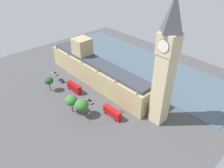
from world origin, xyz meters
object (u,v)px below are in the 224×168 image
at_px(clock_tower, 166,63).
at_px(plane_tree_near_tower, 49,81).
at_px(double_decker_bus_leading, 74,87).
at_px(street_lamp_under_trees, 89,116).
at_px(parliament_building, 96,70).
at_px(plane_tree_opposite_hall, 71,100).
at_px(car_silver_by_river_gate, 89,101).
at_px(car_blue_far_end, 61,80).
at_px(pedestrian_corner, 122,111).
at_px(double_decker_bus_trailing, 112,112).
at_px(plane_tree_midblock, 82,105).
at_px(car_white_kerbside, 55,73).

distance_m(clock_tower, plane_tree_near_tower, 66.79).
xyz_separation_m(double_decker_bus_leading, street_lamp_under_trees, (10.23, 27.46, 2.06)).
distance_m(parliament_building, plane_tree_opposite_hall, 30.38).
distance_m(clock_tower, car_silver_by_river_gate, 46.83).
xyz_separation_m(parliament_building, plane_tree_opposite_hall, (26.88, 14.14, -0.63)).
height_order(car_blue_far_end, pedestrian_corner, car_blue_far_end).
distance_m(clock_tower, plane_tree_opposite_hall, 48.16).
xyz_separation_m(clock_tower, double_decker_bus_trailing, (14.54, -16.27, -27.66)).
bearing_deg(pedestrian_corner, car_silver_by_river_gate, 179.17).
relative_size(plane_tree_midblock, plane_tree_opposite_hall, 0.99).
bearing_deg(plane_tree_midblock, car_white_kerbside, -103.06).
bearing_deg(parliament_building, plane_tree_near_tower, -21.79).
height_order(car_silver_by_river_gate, plane_tree_near_tower, plane_tree_near_tower).
xyz_separation_m(double_decker_bus_leading, car_silver_by_river_gate, (0.42, 14.23, -1.75)).
bearing_deg(street_lamp_under_trees, double_decker_bus_trailing, 164.39).
bearing_deg(pedestrian_corner, plane_tree_opposite_hall, -157.57).
xyz_separation_m(parliament_building, car_white_kerbside, (14.62, -24.48, -6.76)).
bearing_deg(plane_tree_opposite_hall, clock_tower, 129.33).
bearing_deg(double_decker_bus_leading, car_silver_by_river_gate, -94.27).
bearing_deg(double_decker_bus_trailing, car_blue_far_end, -89.32).
bearing_deg(car_white_kerbside, double_decker_bus_trailing, -88.90).
xyz_separation_m(car_white_kerbside, pedestrian_corner, (-5.55, 55.96, -0.15)).
relative_size(double_decker_bus_trailing, plane_tree_opposite_hall, 1.10).
xyz_separation_m(car_blue_far_end, street_lamp_under_trees, (10.10, 41.54, 3.80)).
height_order(car_blue_far_end, plane_tree_midblock, plane_tree_midblock).
bearing_deg(street_lamp_under_trees, car_silver_by_river_gate, -126.55).
bearing_deg(car_white_kerbside, clock_tower, -77.34).
bearing_deg(street_lamp_under_trees, car_white_kerbside, -102.49).
height_order(car_white_kerbside, street_lamp_under_trees, street_lamp_under_trees).
relative_size(double_decker_bus_trailing, pedestrian_corner, 6.41).
bearing_deg(double_decker_bus_leading, pedestrian_corner, -80.44).
bearing_deg(plane_tree_near_tower, parliament_building, 158.21).
height_order(double_decker_bus_leading, plane_tree_opposite_hall, plane_tree_opposite_hall).
bearing_deg(plane_tree_opposite_hall, plane_tree_midblock, 108.03).
xyz_separation_m(car_white_kerbside, car_silver_by_river_gate, (1.66, 38.57, -0.00)).
relative_size(double_decker_bus_leading, plane_tree_opposite_hall, 1.10).
xyz_separation_m(clock_tower, car_blue_far_end, (15.83, -60.99, -29.41)).
height_order(double_decker_bus_trailing, plane_tree_midblock, plane_tree_midblock).
distance_m(double_decker_bus_leading, plane_tree_near_tower, 14.62).
bearing_deg(car_white_kerbside, car_silver_by_river_gate, -91.28).
relative_size(parliament_building, pedestrian_corner, 48.01).
xyz_separation_m(clock_tower, street_lamp_under_trees, (25.93, -19.45, -25.61)).
bearing_deg(plane_tree_opposite_hall, pedestrian_corner, 135.79).
bearing_deg(double_decker_bus_leading, parliament_building, -3.11).
distance_m(parliament_building, plane_tree_near_tower, 27.64).
height_order(clock_tower, pedestrian_corner, clock_tower).
distance_m(double_decker_bus_trailing, plane_tree_opposite_hall, 20.85).
bearing_deg(street_lamp_under_trees, plane_tree_opposite_hall, -86.54).
xyz_separation_m(car_silver_by_river_gate, street_lamp_under_trees, (9.80, 13.22, 3.81)).
xyz_separation_m(double_decker_bus_leading, double_decker_bus_trailing, (-1.16, 30.64, 0.00)).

